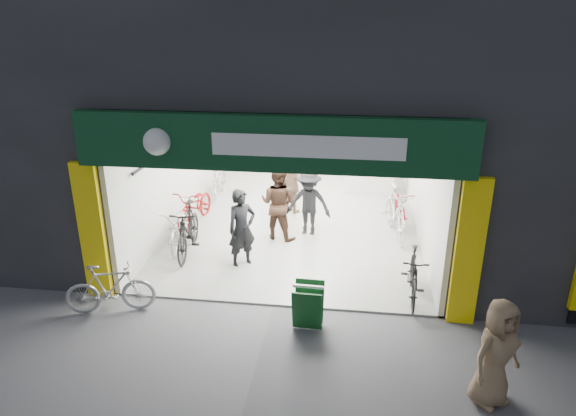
% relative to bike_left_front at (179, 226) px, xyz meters
% --- Properties ---
extents(ground, '(60.00, 60.00, 0.00)m').
position_rel_bike_left_front_xyz_m(ground, '(2.50, -2.28, -0.47)').
color(ground, '#56565B').
rests_on(ground, ground).
extents(building, '(17.00, 10.27, 8.00)m').
position_rel_bike_left_front_xyz_m(building, '(3.41, 2.71, 3.85)').
color(building, '#232326').
rests_on(building, ground).
extents(bike_left_front, '(0.87, 1.84, 0.93)m').
position_rel_bike_left_front_xyz_m(bike_left_front, '(0.00, 0.00, 0.00)').
color(bike_left_front, silver).
rests_on(bike_left_front, ground).
extents(bike_left_midfront, '(0.69, 1.92, 1.13)m').
position_rel_bike_left_front_xyz_m(bike_left_midfront, '(0.34, -0.40, 0.10)').
color(bike_left_midfront, black).
rests_on(bike_left_midfront, ground).
extents(bike_left_midback, '(0.88, 1.90, 0.96)m').
position_rel_bike_left_front_xyz_m(bike_left_midback, '(0.00, 1.22, 0.01)').
color(bike_left_midback, maroon).
rests_on(bike_left_midback, ground).
extents(bike_left_back, '(0.47, 1.63, 0.98)m').
position_rel_bike_left_front_xyz_m(bike_left_back, '(0.06, 3.24, 0.02)').
color(bike_left_back, '#ABABAF').
rests_on(bike_left_back, ground).
extents(bike_right_front, '(0.54, 1.61, 0.96)m').
position_rel_bike_left_front_xyz_m(bike_right_front, '(5.00, -1.68, 0.01)').
color(bike_right_front, black).
rests_on(bike_right_front, ground).
extents(bike_right_mid, '(0.76, 1.67, 0.84)m').
position_rel_bike_left_front_xyz_m(bike_right_mid, '(5.00, 2.11, -0.04)').
color(bike_right_mid, maroon).
rests_on(bike_right_mid, ground).
extents(bike_right_back, '(0.86, 2.04, 1.19)m').
position_rel_bike_left_front_xyz_m(bike_right_back, '(4.85, 1.15, 0.13)').
color(bike_right_back, '#B6B6BB').
rests_on(bike_right_back, ground).
extents(parked_bike, '(1.61, 0.84, 0.93)m').
position_rel_bike_left_front_xyz_m(parked_bike, '(-0.30, -2.82, -0.00)').
color(parked_bike, '#A8A8AD').
rests_on(parked_bike, ground).
extents(customer_a, '(0.73, 0.69, 1.67)m').
position_rel_bike_left_front_xyz_m(customer_a, '(1.62, -0.79, 0.37)').
color(customer_a, black).
rests_on(customer_a, ground).
extents(customer_b, '(1.01, 0.88, 1.77)m').
position_rel_bike_left_front_xyz_m(customer_b, '(2.16, 0.64, 0.42)').
color(customer_b, '#3D271C').
rests_on(customer_b, ground).
extents(customer_c, '(1.12, 0.74, 1.62)m').
position_rel_bike_left_front_xyz_m(customer_c, '(2.83, 0.94, 0.34)').
color(customer_c, black).
rests_on(customer_c, ground).
extents(customer_d, '(0.98, 0.72, 1.54)m').
position_rel_bike_left_front_xyz_m(customer_d, '(2.29, 2.23, 0.30)').
color(customer_d, '#7E6249').
rests_on(customer_d, ground).
extents(pedestrian_near, '(0.91, 0.85, 1.56)m').
position_rel_bike_left_front_xyz_m(pedestrian_near, '(5.80, -4.26, 0.32)').
color(pedestrian_near, '#7D6549').
rests_on(pedestrian_near, ground).
extents(sandwich_board, '(0.52, 0.53, 0.77)m').
position_rel_bike_left_front_xyz_m(sandwich_board, '(3.18, -2.83, -0.04)').
color(sandwich_board, '#104019').
rests_on(sandwich_board, ground).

